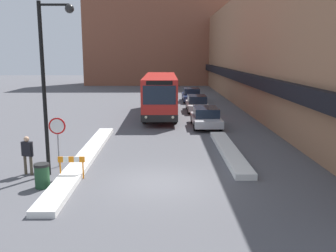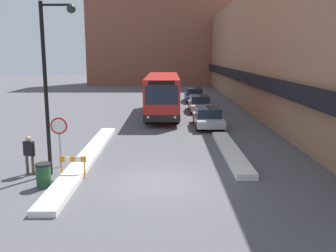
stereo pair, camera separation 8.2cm
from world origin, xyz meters
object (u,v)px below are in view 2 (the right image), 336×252
at_px(parked_car_back, 192,95).
at_px(construction_barricade, 71,163).
at_px(stop_sign, 57,131).
at_px(trash_bin, 42,175).
at_px(city_bus, 161,94).
at_px(parked_car_middle, 198,103).
at_px(parked_car_front, 206,117).
at_px(pedestrian, 27,152).
at_px(street_lamp, 49,72).

relative_size(parked_car_back, construction_barricade, 4.41).
bearing_deg(stop_sign, trash_bin, -87.48).
bearing_deg(trash_bin, city_bus, 75.94).
bearing_deg(trash_bin, stop_sign, 92.52).
distance_m(parked_car_middle, stop_sign, 18.69).
xyz_separation_m(parked_car_front, parked_car_middle, (-0.00, 7.38, 0.02)).
bearing_deg(parked_car_middle, stop_sign, -114.57).
bearing_deg(parked_car_back, trash_bin, -105.82).
bearing_deg(parked_car_front, stop_sign, -128.97).
bearing_deg(pedestrian, city_bus, 88.19).
height_order(street_lamp, pedestrian, street_lamp).
relative_size(parked_car_front, trash_bin, 4.85).
distance_m(street_lamp, construction_barricade, 3.82).
distance_m(street_lamp, pedestrian, 3.54).
distance_m(parked_car_middle, pedestrian, 20.13).
bearing_deg(stop_sign, parked_car_middle, 65.43).
bearing_deg(parked_car_front, construction_barricade, -120.91).
xyz_separation_m(parked_car_middle, stop_sign, (-7.76, -16.98, 0.92)).
relative_size(parked_car_back, pedestrian, 2.90).
relative_size(parked_car_front, stop_sign, 2.02).
bearing_deg(city_bus, stop_sign, -107.00).
bearing_deg(street_lamp, pedestrian, 178.94).
bearing_deg(parked_car_middle, parked_car_front, -90.00).
height_order(city_bus, trash_bin, city_bus).
xyz_separation_m(parked_car_middle, construction_barricade, (-6.76, -18.68, -0.06)).
height_order(pedestrian, construction_barricade, pedestrian).
relative_size(city_bus, construction_barricade, 10.78).
height_order(pedestrian, trash_bin, pedestrian).
relative_size(parked_car_middle, construction_barricade, 4.17).
relative_size(parked_car_middle, parked_car_back, 0.94).
distance_m(city_bus, street_lamp, 16.58).
bearing_deg(parked_car_middle, trash_bin, -111.17).
relative_size(city_bus, street_lamp, 1.66).
xyz_separation_m(stop_sign, street_lamp, (0.15, -1.17, 2.71)).
distance_m(pedestrian, construction_barricade, 2.09).
relative_size(stop_sign, trash_bin, 2.40).
height_order(parked_car_front, trash_bin, parked_car_front).
relative_size(parked_car_front, parked_car_back, 0.95).
bearing_deg(construction_barricade, trash_bin, -129.95).
bearing_deg(city_bus, parked_car_front, -56.93).
distance_m(city_bus, pedestrian, 16.72).
xyz_separation_m(parked_car_front, pedestrian, (-8.75, -10.74, 0.30)).
distance_m(parked_car_front, street_lamp, 13.68).
bearing_deg(stop_sign, parked_car_front, 51.03).
distance_m(parked_car_front, construction_barricade, 13.17).
relative_size(parked_car_back, trash_bin, 5.11).
bearing_deg(city_bus, construction_barricade, -102.02).
bearing_deg(pedestrian, parked_car_front, 68.12).
height_order(parked_car_front, parked_car_back, parked_car_back).
bearing_deg(construction_barricade, city_bus, 77.98).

